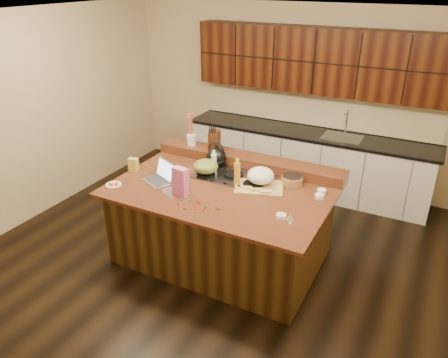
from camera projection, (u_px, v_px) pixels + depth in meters
The scene contains 35 objects.
room at pixel (222, 151), 4.64m from camera, with size 5.52×5.02×2.72m.
island at pixel (222, 223), 5.03m from camera, with size 2.40×1.60×0.92m.
back_ledge at pixel (248, 160), 5.36m from camera, with size 2.40×0.30×0.12m, color black.
cooktop at pixel (234, 176), 5.06m from camera, with size 0.92×0.52×0.05m.
back_counter at pixel (310, 128), 6.46m from camera, with size 3.70×0.66×2.40m.
kettle at pixel (216, 156), 5.23m from camera, with size 0.24×0.24×0.22m, color black.
green_bowl at pixel (206, 166), 5.04m from camera, with size 0.29×0.29×0.16m, color #58702D.
laptop at pixel (161, 176), 4.95m from camera, with size 0.42×0.39×0.23m.
oil_bottle at pixel (237, 174), 4.82m from camera, with size 0.07×0.07×0.27m, color gold.
vinegar_bottle at pixel (214, 165), 5.08m from camera, with size 0.06×0.06×0.25m, color silver.
wooden_tray at pixel (260, 178), 4.82m from camera, with size 0.61×0.53×0.21m.
ramekin_a at pixel (281, 216), 4.21m from camera, with size 0.10×0.10×0.04m, color white.
ramekin_b at pixel (319, 196), 4.58m from camera, with size 0.10×0.10×0.04m, color white.
ramekin_c at pixel (322, 191), 4.69m from camera, with size 0.10×0.10×0.04m, color white.
strainer_bowl at pixel (292, 181), 4.88m from camera, with size 0.24×0.24×0.09m, color #996B3F.
kitchen_timer at pixel (290, 216), 4.19m from camera, with size 0.08×0.08×0.07m, color silver.
pink_bag at pixel (181, 182), 4.60m from camera, with size 0.17×0.09×0.31m, color #C65DA3.
candy_plate at pixel (114, 185), 4.87m from camera, with size 0.18×0.18×0.01m, color white.
package_box at pixel (133, 164), 5.21m from camera, with size 0.11×0.08×0.15m, color gold.
utensil_crock at pixel (192, 140), 5.65m from camera, with size 0.12×0.12×0.14m, color white.
knife_block at pixel (214, 140), 5.48m from camera, with size 0.12×0.20×0.24m, color black.
gumdrop_0 at pixel (178, 204), 4.47m from camera, with size 0.02×0.02×0.02m, color red.
gumdrop_1 at pixel (216, 207), 4.40m from camera, with size 0.02×0.02×0.02m, color #198C26.
gumdrop_2 at pixel (199, 203), 4.49m from camera, with size 0.02×0.02×0.02m, color red.
gumdrop_3 at pixel (186, 209), 4.38m from camera, with size 0.02×0.02×0.02m, color #198C26.
gumdrop_4 at pixel (196, 209), 4.37m from camera, with size 0.02×0.02×0.02m, color red.
gumdrop_5 at pixel (215, 210), 4.34m from camera, with size 0.02×0.02×0.02m, color #198C26.
gumdrop_6 at pixel (182, 198), 4.57m from camera, with size 0.02×0.02×0.02m, color red.
gumdrop_7 at pixel (190, 200), 4.53m from camera, with size 0.02×0.02×0.02m, color #198C26.
gumdrop_8 at pixel (203, 210), 4.35m from camera, with size 0.02×0.02×0.02m, color red.
gumdrop_9 at pixel (220, 209), 4.37m from camera, with size 0.02×0.02×0.02m, color #198C26.
gumdrop_10 at pixel (218, 209), 4.37m from camera, with size 0.02×0.02×0.02m, color red.
gumdrop_11 at pixel (205, 207), 4.40m from camera, with size 0.02×0.02×0.02m, color #198C26.
gumdrop_12 at pixel (184, 208), 4.39m from camera, with size 0.02×0.02×0.02m, color red.
gumdrop_13 at pixel (182, 200), 4.55m from camera, with size 0.02×0.02×0.02m, color #198C26.
Camera 1 is at (2.01, -3.82, 3.08)m, focal length 35.00 mm.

